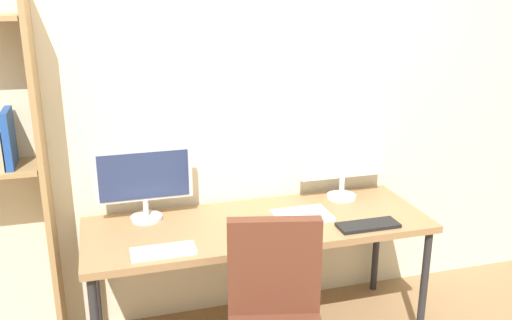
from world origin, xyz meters
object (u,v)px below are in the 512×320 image
keyboard_right (368,225)px  computer_mouse (309,233)px  monitor_right (343,155)px  keyboard_left (163,251)px  laptop_closed (302,216)px  desk (258,231)px  monitor_left (144,180)px

keyboard_right → computer_mouse: (-0.35, -0.02, 0.01)m
monitor_right → keyboard_left: 1.27m
monitor_right → laptop_closed: (-0.34, -0.22, -0.26)m
laptop_closed → desk: bearing=177.7°
keyboard_left → keyboard_right: same height
desk → monitor_right: monitor_right is taller
keyboard_left → monitor_right: bearing=20.9°
monitor_left → keyboard_right: bearing=-20.9°
monitor_left → keyboard_left: bearing=-84.8°
keyboard_left → computer_mouse: computer_mouse is taller
desk → keyboard_right: size_ratio=5.63×
monitor_right → laptop_closed: 0.49m
keyboard_left → computer_mouse: (0.77, -0.02, 0.01)m
monitor_left → computer_mouse: size_ratio=5.58×
desk → computer_mouse: 0.33m
desk → keyboard_left: (-0.56, -0.23, 0.06)m
monitor_right → computer_mouse: (-0.39, -0.46, -0.26)m
computer_mouse → laptop_closed: computer_mouse is taller
laptop_closed → keyboard_right: bearing=-36.6°
computer_mouse → keyboard_left: bearing=178.9°
keyboard_right → laptop_closed: size_ratio=1.07×
monitor_left → laptop_closed: size_ratio=1.67×
desk → keyboard_right: 0.61m
desk → monitor_left: (-0.60, 0.21, 0.29)m
keyboard_right → monitor_left: bearing=159.1°
monitor_left → keyboard_left: monitor_left is taller
desk → monitor_left: 0.70m
keyboard_left → computer_mouse: bearing=-1.1°
monitor_right → keyboard_left: size_ratio=1.67×
keyboard_right → computer_mouse: 0.35m
desk → monitor_left: size_ratio=3.60×
monitor_left → monitor_right: size_ratio=1.00×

